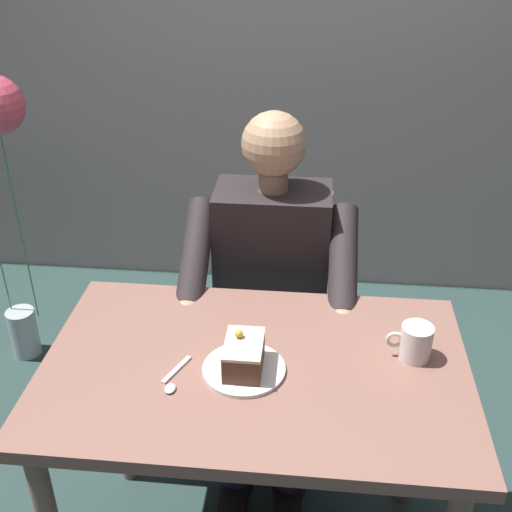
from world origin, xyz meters
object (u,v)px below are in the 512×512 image
object	(u,v)px
chair	(273,307)
dessert_spoon	(173,380)
cake_slice	(244,355)
seated_person	(270,299)
coffee_cup	(415,342)
dining_table	(255,396)

from	to	relation	value
chair	dessert_spoon	xyz separation A→B (m)	(0.19, 0.73, 0.28)
chair	cake_slice	xyz separation A→B (m)	(0.02, 0.68, 0.32)
seated_person	dessert_spoon	size ratio (longest dim) A/B	8.70
chair	coffee_cup	bearing A→B (deg)	123.75
chair	cake_slice	world-z (taller)	chair
dining_table	chair	world-z (taller)	chair
seated_person	coffee_cup	distance (m)	0.59
dining_table	dessert_spoon	distance (m)	0.23
dessert_spoon	seated_person	bearing A→B (deg)	-108.47
dining_table	cake_slice	world-z (taller)	cake_slice
dining_table	seated_person	bearing A→B (deg)	-90.00
dining_table	chair	size ratio (longest dim) A/B	1.19
cake_slice	seated_person	bearing A→B (deg)	-92.71
cake_slice	chair	bearing A→B (deg)	-92.02
dining_table	chair	distance (m)	0.67
chair	coffee_cup	size ratio (longest dim) A/B	7.76
dining_table	coffee_cup	world-z (taller)	coffee_cup
seated_person	coffee_cup	xyz separation A→B (m)	(-0.39, 0.41, 0.18)
chair	seated_person	world-z (taller)	seated_person
seated_person	coffee_cup	bearing A→B (deg)	133.45
chair	seated_person	distance (m)	0.23
dining_table	dessert_spoon	bearing A→B (deg)	23.25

